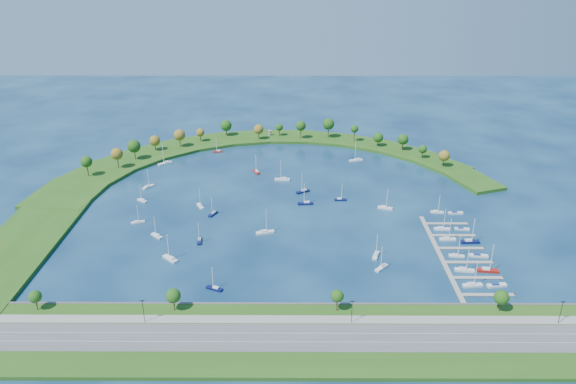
{
  "coord_description": "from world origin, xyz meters",
  "views": [
    {
      "loc": [
        6.3,
        -288.73,
        133.64
      ],
      "look_at": [
        5.0,
        5.0,
        4.0
      ],
      "focal_mm": 34.22,
      "sensor_mm": 36.0,
      "label": 1
    }
  ],
  "objects_px": {
    "docked_boat_0": "(473,284)",
    "docked_boat_9": "(462,229)",
    "moored_boat_13": "(385,207)",
    "moored_boat_19": "(303,191)",
    "moored_boat_20": "(356,160)",
    "docked_boat_11": "(455,213)",
    "moored_boat_18": "(138,222)",
    "moored_boat_5": "(199,240)",
    "docked_boat_4": "(456,255)",
    "dock_system": "(455,255)",
    "moored_boat_7": "(376,255)",
    "moored_boat_10": "(257,171)",
    "docked_boat_3": "(488,270)",
    "moored_boat_1": "(165,163)",
    "docked_boat_1": "(497,285)",
    "moored_boat_9": "(148,186)",
    "moored_boat_15": "(142,200)",
    "moored_boat_6": "(170,258)",
    "moored_boat_14": "(282,179)",
    "docked_boat_6": "(447,239)",
    "docked_boat_5": "(478,256)",
    "moored_boat_4": "(218,151)",
    "docked_boat_8": "(442,228)",
    "moored_boat_17": "(157,235)",
    "harbor_tower": "(270,133)",
    "moored_boat_11": "(213,213)",
    "moored_boat_16": "(305,203)",
    "moored_boat_12": "(340,199)",
    "moored_boat_2": "(265,232)",
    "docked_boat_2": "(464,269)",
    "moored_boat_0": "(200,206)",
    "moored_boat_3": "(215,288)",
    "docked_boat_7": "(470,241)",
    "moored_boat_8": "(382,267)",
    "docked_boat_10": "(437,211)"
  },
  "relations": [
    {
      "from": "docked_boat_0",
      "to": "docked_boat_9",
      "type": "relative_size",
      "value": 1.63
    },
    {
      "from": "moored_boat_14",
      "to": "docked_boat_7",
      "type": "bearing_deg",
      "value": 140.97
    },
    {
      "from": "moored_boat_1",
      "to": "docked_boat_1",
      "type": "distance_m",
      "value": 229.05
    },
    {
      "from": "moored_boat_17",
      "to": "harbor_tower",
      "type": "bearing_deg",
      "value": -65.01
    },
    {
      "from": "moored_boat_1",
      "to": "moored_boat_9",
      "type": "height_order",
      "value": "moored_boat_1"
    },
    {
      "from": "moored_boat_15",
      "to": "docked_boat_11",
      "type": "distance_m",
      "value": 178.37
    },
    {
      "from": "moored_boat_15",
      "to": "dock_system",
      "type": "bearing_deg",
      "value": -163.63
    },
    {
      "from": "moored_boat_1",
      "to": "docked_boat_1",
      "type": "bearing_deg",
      "value": 103.46
    },
    {
      "from": "moored_boat_16",
      "to": "docked_boat_11",
      "type": "bearing_deg",
      "value": 166.83
    },
    {
      "from": "moored_boat_10",
      "to": "moored_boat_20",
      "type": "distance_m",
      "value": 71.11
    },
    {
      "from": "moored_boat_17",
      "to": "docked_boat_3",
      "type": "height_order",
      "value": "docked_boat_3"
    },
    {
      "from": "moored_boat_1",
      "to": "moored_boat_11",
      "type": "bearing_deg",
      "value": 82.44
    },
    {
      "from": "dock_system",
      "to": "moored_boat_7",
      "type": "bearing_deg",
      "value": -178.58
    },
    {
      "from": "moored_boat_16",
      "to": "docked_boat_2",
      "type": "xyz_separation_m",
      "value": [
        70.43,
        -71.57,
        -0.0
      ]
    },
    {
      "from": "harbor_tower",
      "to": "moored_boat_11",
      "type": "xyz_separation_m",
      "value": [
        -26.55,
        -135.79,
        -3.19
      ]
    },
    {
      "from": "moored_boat_18",
      "to": "moored_boat_20",
      "type": "distance_m",
      "value": 158.6
    },
    {
      "from": "moored_boat_16",
      "to": "docked_boat_0",
      "type": "xyz_separation_m",
      "value": [
        70.43,
        -83.82,
        -0.01
      ]
    },
    {
      "from": "moored_boat_12",
      "to": "moored_boat_15",
      "type": "bearing_deg",
      "value": -179.62
    },
    {
      "from": "moored_boat_14",
      "to": "docked_boat_6",
      "type": "relative_size",
      "value": 1.17
    },
    {
      "from": "moored_boat_10",
      "to": "docked_boat_3",
      "type": "height_order",
      "value": "docked_boat_3"
    },
    {
      "from": "docked_boat_6",
      "to": "moored_boat_5",
      "type": "bearing_deg",
      "value": 179.73
    },
    {
      "from": "moored_boat_6",
      "to": "docked_boat_3",
      "type": "bearing_deg",
      "value": -141.44
    },
    {
      "from": "docked_boat_3",
      "to": "docked_boat_4",
      "type": "height_order",
      "value": "docked_boat_3"
    },
    {
      "from": "moored_boat_11",
      "to": "docked_boat_3",
      "type": "xyz_separation_m",
      "value": [
        132.27,
        -58.05,
        0.1
      ]
    },
    {
      "from": "moored_boat_13",
      "to": "moored_boat_19",
      "type": "distance_m",
      "value": 51.23
    },
    {
      "from": "moored_boat_7",
      "to": "docked_boat_8",
      "type": "xyz_separation_m",
      "value": [
        38.31,
        27.35,
        0.02
      ]
    },
    {
      "from": "dock_system",
      "to": "harbor_tower",
      "type": "bearing_deg",
      "value": 117.87
    },
    {
      "from": "docked_boat_11",
      "to": "moored_boat_9",
      "type": "bearing_deg",
      "value": 165.85
    },
    {
      "from": "moored_boat_0",
      "to": "moored_boat_14",
      "type": "bearing_deg",
      "value": 104.42
    },
    {
      "from": "docked_boat_5",
      "to": "moored_boat_20",
      "type": "bearing_deg",
      "value": 115.91
    },
    {
      "from": "moored_boat_6",
      "to": "dock_system",
      "type": "bearing_deg",
      "value": -135.75
    },
    {
      "from": "moored_boat_15",
      "to": "docked_boat_1",
      "type": "height_order",
      "value": "moored_boat_15"
    },
    {
      "from": "docked_boat_7",
      "to": "moored_boat_0",
      "type": "bearing_deg",
      "value": 161.12
    },
    {
      "from": "moored_boat_4",
      "to": "moored_boat_14",
      "type": "height_order",
      "value": "moored_boat_14"
    },
    {
      "from": "moored_boat_10",
      "to": "docked_boat_9",
      "type": "xyz_separation_m",
      "value": [
        111.83,
        -79.95,
        -0.34
      ]
    },
    {
      "from": "moored_boat_3",
      "to": "moored_boat_5",
      "type": "xyz_separation_m",
      "value": [
        -12.92,
        42.21,
        -0.0
      ]
    },
    {
      "from": "moored_boat_19",
      "to": "docked_boat_0",
      "type": "relative_size",
      "value": 1.0
    },
    {
      "from": "moored_boat_17",
      "to": "moored_boat_18",
      "type": "height_order",
      "value": "moored_boat_17"
    },
    {
      "from": "moored_boat_20",
      "to": "docked_boat_11",
      "type": "relative_size",
      "value": 1.7
    },
    {
      "from": "moored_boat_5",
      "to": "docked_boat_4",
      "type": "distance_m",
      "value": 125.46
    },
    {
      "from": "docked_boat_7",
      "to": "moored_boat_17",
      "type": "bearing_deg",
      "value": 175.38
    },
    {
      "from": "moored_boat_13",
      "to": "moored_boat_16",
      "type": "xyz_separation_m",
      "value": [
        -44.84,
        5.78,
        0.02
      ]
    },
    {
      "from": "moored_boat_18",
      "to": "docked_boat_9",
      "type": "distance_m",
      "value": 171.45
    },
    {
      "from": "moored_boat_8",
      "to": "moored_boat_13",
      "type": "distance_m",
      "value": 64.9
    },
    {
      "from": "moored_boat_14",
      "to": "docked_boat_2",
      "type": "bearing_deg",
      "value": 129.56
    },
    {
      "from": "docked_boat_0",
      "to": "docked_boat_10",
      "type": "bearing_deg",
      "value": 81.13
    },
    {
      "from": "docked_boat_8",
      "to": "docked_boat_1",
      "type": "bearing_deg",
      "value": -76.76
    },
    {
      "from": "moored_boat_16",
      "to": "docked_boat_11",
      "type": "distance_m",
      "value": 83.68
    },
    {
      "from": "moored_boat_7",
      "to": "docked_boat_8",
      "type": "height_order",
      "value": "docked_boat_8"
    },
    {
      "from": "moored_boat_2",
      "to": "moored_boat_9",
      "type": "distance_m",
      "value": 95.12
    }
  ]
}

